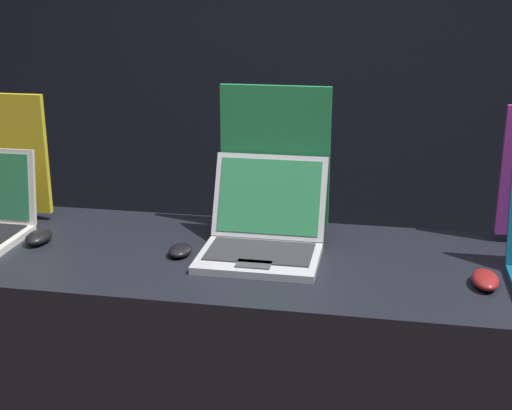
{
  "coord_description": "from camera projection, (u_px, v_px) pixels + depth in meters",
  "views": [
    {
      "loc": [
        0.34,
        -1.48,
        1.68
      ],
      "look_at": [
        0.0,
        0.32,
        1.09
      ],
      "focal_mm": 50.0,
      "sensor_mm": 36.0,
      "label": 1
    }
  ],
  "objects": [
    {
      "name": "promo_stand_middle",
      "position": [
        275.0,
        163.0,
        2.12
      ],
      "size": [
        0.33,
        0.07,
        0.44
      ],
      "color": "black",
      "rests_on": "display_counter"
    },
    {
      "name": "mouse_back",
      "position": [
        485.0,
        280.0,
        1.78
      ],
      "size": [
        0.07,
        0.12,
        0.04
      ],
      "color": "maroon",
      "rests_on": "display_counter"
    },
    {
      "name": "mouse_front",
      "position": [
        39.0,
        237.0,
        2.07
      ],
      "size": [
        0.07,
        0.11,
        0.04
      ],
      "color": "black",
      "rests_on": "display_counter"
    },
    {
      "name": "display_counter",
      "position": [
        255.0,
        403.0,
        2.11
      ],
      "size": [
        2.16,
        0.64,
        0.94
      ],
      "color": "black",
      "rests_on": "ground_plane"
    },
    {
      "name": "wall_back",
      "position": [
        324.0,
        34.0,
        3.61
      ],
      "size": [
        8.0,
        0.05,
        2.8
      ],
      "color": "black",
      "rests_on": "ground_plane"
    },
    {
      "name": "mouse_middle",
      "position": [
        180.0,
        250.0,
        1.98
      ],
      "size": [
        0.06,
        0.09,
        0.03
      ],
      "color": "black",
      "rests_on": "display_counter"
    },
    {
      "name": "laptop_middle",
      "position": [
        263.0,
        233.0,
        1.98
      ],
      "size": [
        0.33,
        0.35,
        0.25
      ],
      "color": "#B7B7BC",
      "rests_on": "display_counter"
    }
  ]
}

